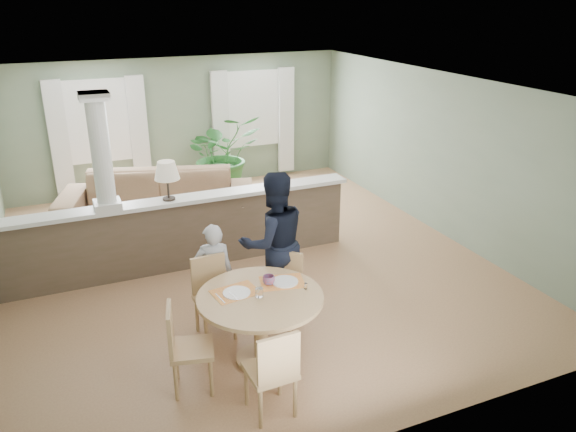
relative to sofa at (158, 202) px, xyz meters
name	(u,v)px	position (x,y,z in m)	size (l,w,h in m)	color
ground	(245,262)	(0.93, -1.87, -0.48)	(8.00, 8.00, 0.00)	tan
room_shell	(226,139)	(0.90, -1.25, 1.33)	(7.02, 8.02, 2.71)	gray
pony_wall	(176,225)	(-0.06, -1.67, 0.22)	(5.32, 0.38, 2.70)	brown
sofa	(158,202)	(0.00, 0.00, 0.00)	(3.32, 1.30, 0.97)	#8B664C
houseplant	(223,154)	(1.60, 1.33, 0.35)	(1.50, 1.30, 1.67)	#255E26
dining_table	(261,309)	(0.29, -4.31, 0.18)	(1.38, 1.38, 0.94)	tan
chair_far_boy	(212,293)	(-0.05, -3.56, 0.06)	(0.46, 0.46, 0.98)	tan
chair_far_man	(284,286)	(0.84, -3.68, 0.03)	(0.59, 0.59, 0.93)	tan
chair_near	(273,369)	(0.08, -5.21, 0.06)	(0.46, 0.46, 0.99)	tan
chair_side	(184,345)	(-0.61, -4.46, 0.05)	(0.53, 0.53, 0.97)	tan
child_person	(214,273)	(0.06, -3.28, 0.17)	(0.48, 0.31, 1.31)	#A8A8AD
man_person	(274,243)	(0.85, -3.31, 0.45)	(0.91, 0.71, 1.88)	black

